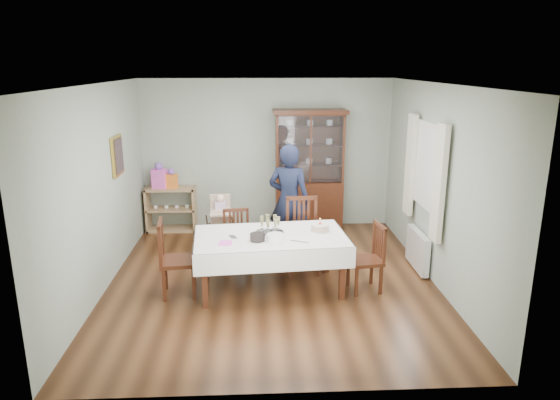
{
  "coord_description": "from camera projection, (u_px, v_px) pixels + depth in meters",
  "views": [
    {
      "loc": [
        -0.2,
        -6.47,
        2.95
      ],
      "look_at": [
        0.13,
        0.2,
        1.12
      ],
      "focal_mm": 32.0,
      "sensor_mm": 36.0,
      "label": 1
    }
  ],
  "objects": [
    {
      "name": "high_chair",
      "position": [
        221.0,
        230.0,
        7.96
      ],
      "size": [
        0.46,
        0.46,
        0.97
      ],
      "rotation": [
        0.0,
        0.0,
        0.08
      ],
      "color": "black",
      "rests_on": "floor"
    },
    {
      "name": "radiator",
      "position": [
        418.0,
        250.0,
        7.34
      ],
      "size": [
        0.1,
        0.8,
        0.55
      ],
      "primitive_type": "cube",
      "color": "white",
      "rests_on": "floor"
    },
    {
      "name": "chair_end_right",
      "position": [
        366.0,
        271.0,
        6.66
      ],
      "size": [
        0.47,
        0.47,
        0.92
      ],
      "rotation": [
        0.0,
        0.0,
        -1.42
      ],
      "color": "#421F10",
      "rests_on": "floor"
    },
    {
      "name": "cutlery",
      "position": [
        230.0,
        237.0,
        6.5
      ],
      "size": [
        0.15,
        0.17,
        0.01
      ],
      "primitive_type": null,
      "rotation": [
        0.0,
        0.0,
        0.37
      ],
      "color": "silver",
      "rests_on": "dining_table"
    },
    {
      "name": "plate_stack_dark",
      "position": [
        257.0,
        237.0,
        6.37
      ],
      "size": [
        0.24,
        0.24,
        0.09
      ],
      "primitive_type": "cylinder",
      "rotation": [
        0.0,
        0.0,
        -0.27
      ],
      "color": "black",
      "rests_on": "dining_table"
    },
    {
      "name": "sideboard",
      "position": [
        171.0,
        209.0,
        9.03
      ],
      "size": [
        0.9,
        0.38,
        0.8
      ],
      "color": "tan",
      "rests_on": "floor"
    },
    {
      "name": "curtain_right",
      "position": [
        410.0,
        165.0,
        7.63
      ],
      "size": [
        0.07,
        0.3,
        1.55
      ],
      "primitive_type": "cube",
      "color": "silver",
      "rests_on": "room_shell"
    },
    {
      "name": "plate_stack_white",
      "position": [
        276.0,
        238.0,
        6.34
      ],
      "size": [
        0.24,
        0.24,
        0.1
      ],
      "primitive_type": "cylinder",
      "rotation": [
        0.0,
        0.0,
        0.06
      ],
      "color": "white",
      "rests_on": "dining_table"
    },
    {
      "name": "picture_frame",
      "position": [
        117.0,
        156.0,
        7.26
      ],
      "size": [
        0.04,
        0.48,
        0.58
      ],
      "primitive_type": "cube",
      "color": "gold",
      "rests_on": "room_shell"
    },
    {
      "name": "curtain_left",
      "position": [
        439.0,
        184.0,
        6.44
      ],
      "size": [
        0.07,
        0.3,
        1.55
      ],
      "primitive_type": "cube",
      "color": "silver",
      "rests_on": "room_shell"
    },
    {
      "name": "woman",
      "position": [
        289.0,
        201.0,
        7.69
      ],
      "size": [
        0.76,
        0.63,
        1.79
      ],
      "primitive_type": "imported",
      "rotation": [
        0.0,
        0.0,
        2.78
      ],
      "color": "black",
      "rests_on": "floor"
    },
    {
      "name": "chair_far_right",
      "position": [
        303.0,
        250.0,
        7.28
      ],
      "size": [
        0.5,
        0.5,
        1.07
      ],
      "rotation": [
        0.0,
        0.0,
        0.03
      ],
      "color": "#421F10",
      "rests_on": "floor"
    },
    {
      "name": "cake_knife",
      "position": [
        299.0,
        242.0,
        6.33
      ],
      "size": [
        0.23,
        0.13,
        0.01
      ],
      "primitive_type": "cube",
      "rotation": [
        0.0,
        0.0,
        -0.44
      ],
      "color": "silver",
      "rests_on": "dining_table"
    },
    {
      "name": "room_shell",
      "position": [
        270.0,
        154.0,
        7.09
      ],
      "size": [
        5.0,
        5.0,
        5.0
      ],
      "color": "#9EAA99",
      "rests_on": "floor"
    },
    {
      "name": "birthday_cake",
      "position": [
        320.0,
        228.0,
        6.71
      ],
      "size": [
        0.28,
        0.28,
        0.19
      ],
      "color": "white",
      "rests_on": "dining_table"
    },
    {
      "name": "china_cabinet",
      "position": [
        309.0,
        169.0,
        8.94
      ],
      "size": [
        1.3,
        0.48,
        2.18
      ],
      "color": "#421F10",
      "rests_on": "floor"
    },
    {
      "name": "champagne_tray",
      "position": [
        270.0,
        228.0,
        6.63
      ],
      "size": [
        0.38,
        0.38,
        0.23
      ],
      "color": "silver",
      "rests_on": "dining_table"
    },
    {
      "name": "chair_end_left",
      "position": [
        178.0,
        273.0,
        6.53
      ],
      "size": [
        0.5,
        0.5,
        1.01
      ],
      "rotation": [
        0.0,
        0.0,
        1.68
      ],
      "color": "#421F10",
      "rests_on": "floor"
    },
    {
      "name": "gift_bag_orange",
      "position": [
        172.0,
        179.0,
        8.87
      ],
      "size": [
        0.21,
        0.16,
        0.35
      ],
      "color": "orange",
      "rests_on": "sideboard"
    },
    {
      "name": "window",
      "position": [
        428.0,
        166.0,
        7.01
      ],
      "size": [
        0.04,
        1.02,
        1.22
      ],
      "primitive_type": "cube",
      "color": "white",
      "rests_on": "room_shell"
    },
    {
      "name": "floor",
      "position": [
        272.0,
        280.0,
        7.03
      ],
      "size": [
        5.0,
        5.0,
        0.0
      ],
      "primitive_type": "plane",
      "color": "#593319",
      "rests_on": "ground"
    },
    {
      "name": "dining_table",
      "position": [
        271.0,
        262.0,
        6.67
      ],
      "size": [
        2.09,
        1.31,
        0.76
      ],
      "rotation": [
        0.0,
        0.0,
        0.08
      ],
      "color": "#421F10",
      "rests_on": "floor"
    },
    {
      "name": "gift_bag_pink",
      "position": [
        159.0,
        177.0,
        8.85
      ],
      "size": [
        0.28,
        0.21,
        0.46
      ],
      "color": "#FF5DD4",
      "rests_on": "sideboard"
    },
    {
      "name": "napkin_stack",
      "position": [
        226.0,
        243.0,
        6.26
      ],
      "size": [
        0.17,
        0.17,
        0.02
      ],
      "primitive_type": "cube",
      "rotation": [
        0.0,
        0.0,
        -0.07
      ],
      "color": "#FF5DD4",
      "rests_on": "dining_table"
    },
    {
      "name": "chair_far_left",
      "position": [
        238.0,
        253.0,
        7.33
      ],
      "size": [
        0.45,
        0.45,
        0.89
      ],
      "rotation": [
        0.0,
        0.0,
        0.13
      ],
      "color": "#421F10",
      "rests_on": "floor"
    }
  ]
}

